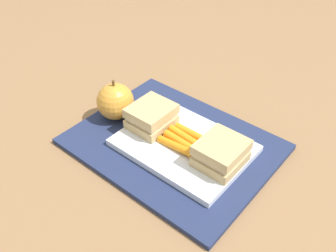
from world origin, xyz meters
The scene contains 7 objects.
ground_plane centered at (0.00, 0.00, 0.00)m, with size 2.40×2.40×0.00m, color olive.
lunchbag_mat centered at (0.00, 0.00, 0.01)m, with size 0.36×0.28×0.01m, color navy.
food_tray centered at (-0.03, 0.00, 0.02)m, with size 0.23×0.17×0.01m, color white.
sandwich_half_left centered at (-0.10, 0.00, 0.04)m, with size 0.07×0.08×0.04m.
sandwich_half_right centered at (0.05, 0.00, 0.04)m, with size 0.07×0.08×0.04m.
carrot_sticks_bundle centered at (-0.03, 0.00, 0.03)m, with size 0.08×0.06×0.02m.
apple centered at (0.14, 0.01, 0.05)m, with size 0.07×0.07×0.09m.
Camera 1 is at (-0.33, 0.41, 0.47)m, focal length 39.92 mm.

